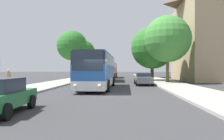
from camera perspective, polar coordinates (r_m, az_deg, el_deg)
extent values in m
plane|color=#38383A|center=(15.91, -2.35, -6.37)|extent=(300.00, 300.00, 0.00)
cube|color=#A39E93|center=(17.94, -25.32, -5.40)|extent=(4.00, 120.00, 0.15)
cube|color=#A39E93|center=(16.79, 22.31, -5.78)|extent=(4.00, 120.00, 0.15)
cube|color=silver|center=(20.77, -3.69, -3.11)|extent=(2.64, 11.05, 0.70)
cube|color=#285BA8|center=(20.74, -3.69, -0.52)|extent=(2.64, 11.05, 1.18)
cube|color=#232D3D|center=(20.75, -3.70, 2.42)|extent=(2.66, 10.83, 0.95)
cube|color=#285BA8|center=(20.78, -3.70, 3.89)|extent=(2.58, 10.83, 0.12)
cube|color=#232D3D|center=(15.29, -6.43, 2.67)|extent=(2.20, 0.10, 1.45)
sphere|color=#F4EAC1|center=(15.47, -9.56, -4.10)|extent=(0.24, 0.24, 0.24)
sphere|color=#F4EAC1|center=(15.17, -3.25, -4.18)|extent=(0.24, 0.24, 0.24)
cylinder|color=black|center=(17.75, -9.02, -4.07)|extent=(0.32, 1.01, 1.00)
cylinder|color=black|center=(17.37, -1.13, -4.16)|extent=(0.32, 1.01, 1.00)
cylinder|color=black|center=(24.22, -5.53, -2.95)|extent=(0.32, 1.01, 1.00)
cylinder|color=black|center=(23.94, 0.25, -2.98)|extent=(0.32, 1.01, 1.00)
cube|color=silver|center=(34.51, -1.78, -1.82)|extent=(2.55, 10.04, 0.70)
cube|color=#23844C|center=(34.49, -1.78, -0.29)|extent=(2.55, 10.04, 1.14)
cube|color=#232D3D|center=(34.50, -1.78, 1.44)|extent=(2.57, 9.84, 0.95)
cube|color=#23844C|center=(34.52, -1.78, 2.33)|extent=(2.49, 9.84, 0.12)
cube|color=#232D3D|center=(29.48, -2.59, 1.37)|extent=(2.27, 0.07, 1.45)
sphere|color=#F4EAC1|center=(29.57, -4.30, -2.08)|extent=(0.24, 0.24, 0.24)
sphere|color=#F4EAC1|center=(29.40, -0.88, -2.09)|extent=(0.24, 0.24, 0.24)
cylinder|color=black|center=(31.66, -4.50, -2.22)|extent=(0.30, 1.00, 1.00)
cylinder|color=black|center=(31.43, 0.06, -2.24)|extent=(0.30, 1.00, 1.00)
cylinder|color=black|center=(37.63, -3.31, -1.85)|extent=(0.30, 1.00, 1.00)
cylinder|color=black|center=(37.44, 0.53, -1.86)|extent=(0.30, 1.00, 1.00)
cube|color=gray|center=(48.10, -0.54, -1.27)|extent=(2.82, 10.66, 0.70)
cube|color=red|center=(48.09, -0.54, -0.10)|extent=(2.82, 10.66, 1.27)
cube|color=#232D3D|center=(48.10, -0.54, 1.23)|extent=(2.84, 10.44, 0.95)
cube|color=red|center=(48.11, -0.54, 1.86)|extent=(2.76, 10.44, 0.12)
cube|color=#232D3D|center=(42.80, -1.19, 1.16)|extent=(2.23, 0.13, 1.45)
sphere|color=#F4EAC1|center=(42.89, -2.34, -1.39)|extent=(0.24, 0.24, 0.24)
sphere|color=#F4EAC1|center=(42.71, -0.04, -1.40)|extent=(0.24, 0.24, 0.24)
cylinder|color=black|center=(45.09, -2.47, -1.52)|extent=(0.33, 1.01, 1.00)
cylinder|color=black|center=(44.84, 0.67, -1.53)|extent=(0.33, 1.01, 1.00)
cylinder|color=black|center=(51.39, -1.59, -1.32)|extent=(0.33, 1.01, 1.00)
cylinder|color=black|center=(51.18, 1.17, -1.33)|extent=(0.33, 1.01, 1.00)
cylinder|color=black|center=(10.88, -20.26, -7.75)|extent=(0.24, 0.63, 0.62)
cylinder|color=black|center=(8.64, -25.86, -9.82)|extent=(0.24, 0.63, 0.62)
cube|color=slate|center=(25.46, 8.16, -2.48)|extent=(1.75, 4.70, 0.66)
cube|color=#232D3D|center=(25.63, 8.12, -1.25)|extent=(1.53, 2.45, 0.42)
cylinder|color=black|center=(24.14, 10.53, -3.41)|extent=(0.20, 0.62, 0.62)
cylinder|color=black|center=(23.96, 6.46, -3.44)|extent=(0.20, 0.62, 0.62)
cylinder|color=black|center=(27.02, 9.66, -3.03)|extent=(0.20, 0.62, 0.62)
cylinder|color=black|center=(26.86, 6.03, -3.05)|extent=(0.20, 0.62, 0.62)
cylinder|color=#23232D|center=(20.20, -25.42, -3.44)|extent=(0.30, 0.30, 0.79)
cylinder|color=olive|center=(20.17, -25.42, -1.38)|extent=(0.36, 0.36, 0.66)
sphere|color=tan|center=(20.16, -25.43, -0.13)|extent=(0.22, 0.22, 0.22)
cylinder|color=#513D23|center=(31.61, -10.41, 0.28)|extent=(0.40, 0.40, 3.47)
sphere|color=#2D7028|center=(31.80, -10.41, 6.32)|extent=(4.29, 4.29, 4.29)
cylinder|color=brown|center=(41.15, -7.68, 0.00)|extent=(0.40, 0.40, 3.11)
sphere|color=#286023|center=(41.28, -7.68, 4.59)|extent=(4.66, 4.66, 4.66)
cylinder|color=brown|center=(29.80, 14.29, 0.21)|extent=(0.40, 0.40, 3.39)
sphere|color=#428938|center=(30.07, 14.29, 7.88)|extent=(6.19, 6.19, 6.19)
cylinder|color=#47331E|center=(34.47, 10.53, -0.47)|extent=(0.40, 0.40, 2.59)
sphere|color=#2D7028|center=(34.64, 10.53, 5.80)|extent=(6.64, 6.64, 6.64)
cylinder|color=#47331E|center=(50.80, 10.24, -0.18)|extent=(0.40, 0.40, 2.75)
sphere|color=#2D7028|center=(50.92, 10.25, 3.96)|extent=(6.14, 6.14, 6.14)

